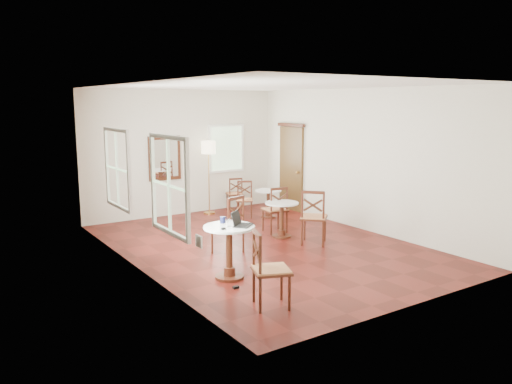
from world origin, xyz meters
TOP-DOWN VIEW (x-y plane):
  - ground at (0.00, 0.00)m, footprint 7.00×7.00m
  - room_shell at (-0.06, 0.27)m, footprint 5.02×7.02m
  - cafe_table_near at (-1.49, -1.20)m, footprint 0.79×0.79m
  - cafe_table_mid at (0.65, 0.34)m, footprint 0.68×0.68m
  - cafe_table_back at (1.47, 1.99)m, footprint 0.62×0.62m
  - chair_near_a at (-0.81, -0.04)m, footprint 0.62×0.62m
  - chair_near_b at (-1.62, -2.46)m, footprint 0.62×0.62m
  - chair_mid_a at (0.78, 0.74)m, footprint 0.50×0.50m
  - chair_mid_b at (0.86, -0.40)m, footprint 0.70×0.70m
  - chair_back_a at (1.28, 3.22)m, footprint 0.48×0.48m
  - chair_back_b at (1.02, 2.33)m, footprint 0.55×0.55m
  - floor_lamp at (0.51, 3.15)m, footprint 0.35×0.35m
  - laptop at (-1.34, -1.28)m, footprint 0.40×0.40m
  - mouse at (-1.68, -1.35)m, footprint 0.09×0.07m
  - navy_mug at (-1.47, -0.98)m, footprint 0.13×0.09m
  - water_glass at (-1.50, -1.22)m, footprint 0.07×0.07m
  - power_adapter at (-1.64, -1.64)m, footprint 0.09×0.05m

SIDE VIEW (x-z plane):
  - ground at x=0.00m, z-range 0.00..0.00m
  - power_adapter at x=-1.64m, z-range 0.00..0.04m
  - cafe_table_back at x=1.47m, z-range 0.08..0.74m
  - chair_back_a at x=1.28m, z-range 0.00..0.83m
  - chair_back_b at x=1.02m, z-range 0.00..0.86m
  - cafe_table_mid at x=0.65m, z-range 0.09..0.80m
  - chair_mid_a at x=0.78m, z-range 0.00..0.98m
  - cafe_table_near at x=-1.49m, z-range 0.10..0.93m
  - chair_near_b at x=-1.62m, z-range 0.00..1.04m
  - chair_near_a at x=-0.81m, z-range 0.00..1.06m
  - chair_mid_b at x=0.86m, z-range 0.00..1.07m
  - mouse at x=-1.68m, z-range 0.84..0.87m
  - navy_mug at x=-1.47m, z-range 0.84..0.94m
  - water_glass at x=-1.50m, z-range 0.84..0.94m
  - laptop at x=-1.34m, z-range 0.78..1.00m
  - floor_lamp at x=0.51m, z-range 0.62..2.40m
  - room_shell at x=-0.06m, z-range 0.38..3.39m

